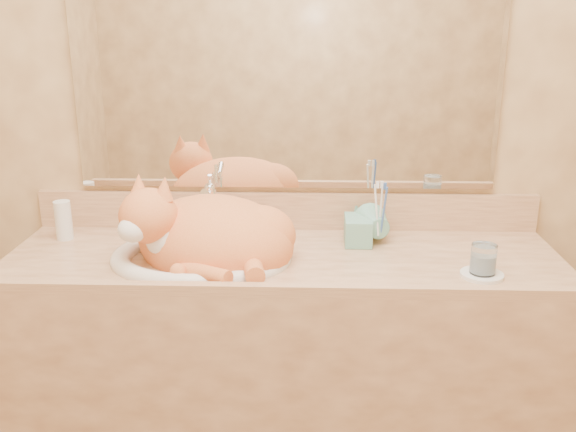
{
  "coord_description": "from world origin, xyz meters",
  "views": [
    {
      "loc": [
        0.07,
        -0.99,
        1.52
      ],
      "look_at": [
        0.02,
        0.7,
        0.98
      ],
      "focal_mm": 40.0,
      "sensor_mm": 36.0,
      "label": 1
    }
  ],
  "objects_px": {
    "water_glass": "(483,259)",
    "toothbrush_cup": "(380,230)",
    "soap_dispenser": "(360,221)",
    "cat": "(205,232)",
    "vanity_counter": "(283,387)",
    "sink_basin": "(201,233)"
  },
  "relations": [
    {
      "from": "water_glass",
      "to": "toothbrush_cup",
      "type": "bearing_deg",
      "value": 138.25
    },
    {
      "from": "soap_dispenser",
      "to": "water_glass",
      "type": "relative_size",
      "value": 2.28
    },
    {
      "from": "cat",
      "to": "toothbrush_cup",
      "type": "height_order",
      "value": "cat"
    },
    {
      "from": "toothbrush_cup",
      "to": "water_glass",
      "type": "height_order",
      "value": "toothbrush_cup"
    },
    {
      "from": "vanity_counter",
      "to": "sink_basin",
      "type": "bearing_deg",
      "value": -175.04
    },
    {
      "from": "vanity_counter",
      "to": "sink_basin",
      "type": "distance_m",
      "value": 0.55
    },
    {
      "from": "sink_basin",
      "to": "water_glass",
      "type": "xyz_separation_m",
      "value": [
        0.76,
        -0.1,
        -0.03
      ]
    },
    {
      "from": "toothbrush_cup",
      "to": "soap_dispenser",
      "type": "bearing_deg",
      "value": -153.24
    },
    {
      "from": "vanity_counter",
      "to": "cat",
      "type": "relative_size",
      "value": 3.44
    },
    {
      "from": "vanity_counter",
      "to": "water_glass",
      "type": "xyz_separation_m",
      "value": [
        0.53,
        -0.12,
        0.47
      ]
    },
    {
      "from": "cat",
      "to": "soap_dispenser",
      "type": "xyz_separation_m",
      "value": [
        0.44,
        0.09,
        0.01
      ]
    },
    {
      "from": "soap_dispenser",
      "to": "cat",
      "type": "bearing_deg",
      "value": -167.58
    },
    {
      "from": "cat",
      "to": "soap_dispenser",
      "type": "distance_m",
      "value": 0.45
    },
    {
      "from": "vanity_counter",
      "to": "water_glass",
      "type": "relative_size",
      "value": 20.2
    },
    {
      "from": "vanity_counter",
      "to": "sink_basin",
      "type": "xyz_separation_m",
      "value": [
        -0.23,
        -0.02,
        0.5
      ]
    },
    {
      "from": "cat",
      "to": "water_glass",
      "type": "xyz_separation_m",
      "value": [
        0.75,
        -0.1,
        -0.03
      ]
    },
    {
      "from": "vanity_counter",
      "to": "soap_dispenser",
      "type": "bearing_deg",
      "value": 17.92
    },
    {
      "from": "soap_dispenser",
      "to": "sink_basin",
      "type": "bearing_deg",
      "value": -167.65
    },
    {
      "from": "vanity_counter",
      "to": "cat",
      "type": "xyz_separation_m",
      "value": [
        -0.22,
        -0.02,
        0.51
      ]
    },
    {
      "from": "sink_basin",
      "to": "cat",
      "type": "relative_size",
      "value": 1.08
    },
    {
      "from": "vanity_counter",
      "to": "soap_dispenser",
      "type": "xyz_separation_m",
      "value": [
        0.22,
        0.07,
        0.52
      ]
    },
    {
      "from": "cat",
      "to": "soap_dispenser",
      "type": "height_order",
      "value": "cat"
    }
  ]
}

